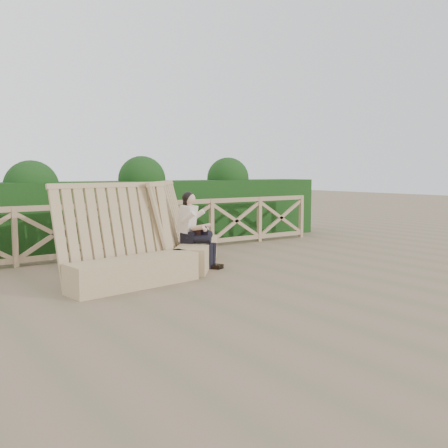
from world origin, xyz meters
TOP-DOWN VIEW (x-y plane):
  - ground at (0.00, 0.00)m, footprint 60.00×60.00m
  - bench at (-0.27, 1.37)m, footprint 3.62×2.37m
  - woman at (0.49, 1.64)m, footprint 0.66×0.84m
  - guardrail at (0.00, 3.50)m, footprint 10.10×0.09m
  - hedge at (0.00, 4.70)m, footprint 12.00×1.20m

SIDE VIEW (x-z plane):
  - ground at x=0.00m, z-range 0.00..0.00m
  - bench at x=-0.27m, z-range -0.39..1.18m
  - guardrail at x=0.00m, z-range 0.00..1.10m
  - woman at x=0.49m, z-range 0.05..1.41m
  - hedge at x=0.00m, z-range 0.00..1.50m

